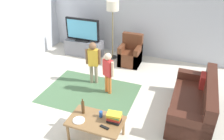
{
  "coord_description": "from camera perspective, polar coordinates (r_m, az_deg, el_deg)",
  "views": [
    {
      "loc": [
        1.63,
        -3.68,
        3.24
      ],
      "look_at": [
        0.0,
        0.6,
        0.65
      ],
      "focal_mm": 36.76,
      "sensor_mm": 36.0,
      "label": 1
    }
  ],
  "objects": [
    {
      "name": "area_rug",
      "position": [
        5.63,
        -5.55,
        -5.73
      ],
      "size": [
        2.2,
        1.6,
        0.01
      ],
      "primitive_type": "cube",
      "color": "#4C724C",
      "rests_on": "ground"
    },
    {
      "name": "floor_lamp",
      "position": [
        6.77,
        0.17,
        14.99
      ],
      "size": [
        0.36,
        0.36,
        1.78
      ],
      "color": "#262626",
      "rests_on": "ground"
    },
    {
      "name": "wall_back",
      "position": [
        7.13,
        7.11,
        13.91
      ],
      "size": [
        6.0,
        0.12,
        2.7
      ],
      "primitive_type": "cube",
      "color": "silver",
      "rests_on": "ground"
    },
    {
      "name": "bottle",
      "position": [
        4.33,
        -7.24,
        -9.17
      ],
      "size": [
        0.06,
        0.06,
        0.32
      ],
      "color": "#4C3319",
      "rests_on": "coffee_table"
    },
    {
      "name": "child_center",
      "position": [
        5.31,
        -1.0,
        0.08
      ],
      "size": [
        0.33,
        0.21,
        1.06
      ],
      "color": "orange",
      "rests_on": "ground"
    },
    {
      "name": "ground",
      "position": [
        5.17,
        -2.41,
        -9.38
      ],
      "size": [
        7.8,
        7.8,
        0.0
      ],
      "primitive_type": "plane",
      "color": "beige"
    },
    {
      "name": "armchair",
      "position": [
        6.83,
        4.65,
        3.89
      ],
      "size": [
        0.6,
        0.6,
        0.9
      ],
      "color": "brown",
      "rests_on": "ground"
    },
    {
      "name": "soda_can",
      "position": [
        4.26,
        -2.79,
        -10.91
      ],
      "size": [
        0.07,
        0.07,
        0.12
      ],
      "primitive_type": "cylinder",
      "color": "#2659B2",
      "rests_on": "coffee_table"
    },
    {
      "name": "couch",
      "position": [
        5.09,
        20.07,
        -8.05
      ],
      "size": [
        0.8,
        1.8,
        0.86
      ],
      "color": "#472319",
      "rests_on": "ground"
    },
    {
      "name": "tv_stand",
      "position": [
        7.43,
        -6.99,
        5.5
      ],
      "size": [
        1.2,
        0.44,
        0.5
      ],
      "color": "slate",
      "rests_on": "ground"
    },
    {
      "name": "tv_remote",
      "position": [
        4.08,
        -1.89,
        -14.05
      ],
      "size": [
        0.18,
        0.08,
        0.02
      ],
      "primitive_type": "cube",
      "rotation": [
        0.0,
        0.0,
        -0.2
      ],
      "color": "black",
      "rests_on": "coffee_table"
    },
    {
      "name": "tv",
      "position": [
        7.19,
        -7.36,
        9.83
      ],
      "size": [
        1.1,
        0.28,
        0.71
      ],
      "color": "black",
      "rests_on": "tv_stand"
    },
    {
      "name": "child_near_tv",
      "position": [
        5.7,
        -4.7,
        2.66
      ],
      "size": [
        0.36,
        0.2,
        1.13
      ],
      "color": "gray",
      "rests_on": "ground"
    },
    {
      "name": "coffee_table",
      "position": [
        4.27,
        -4.04,
        -12.83
      ],
      "size": [
        1.0,
        0.6,
        0.42
      ],
      "color": "olive",
      "rests_on": "ground"
    },
    {
      "name": "plate",
      "position": [
        4.25,
        -8.26,
        -12.28
      ],
      "size": [
        0.22,
        0.22,
        0.02
      ],
      "color": "white",
      "rests_on": "coffee_table"
    },
    {
      "name": "book_stack",
      "position": [
        4.15,
        0.57,
        -11.62
      ],
      "size": [
        0.27,
        0.23,
        0.18
      ],
      "color": "black",
      "rests_on": "coffee_table"
    }
  ]
}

